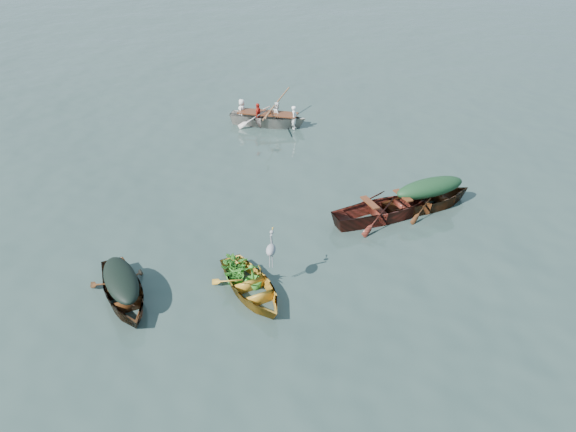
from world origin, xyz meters
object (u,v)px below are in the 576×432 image
(yellow_dinghy, at_px, (252,294))
(green_tarp_boat, at_px, (427,208))
(open_wooden_boat, at_px, (385,219))
(rowed_boat, at_px, (268,126))
(heron, at_px, (271,255))
(dark_covered_boat, at_px, (125,300))

(yellow_dinghy, relative_size, green_tarp_boat, 0.76)
(green_tarp_boat, relative_size, open_wooden_boat, 0.92)
(open_wooden_boat, height_order, rowed_boat, open_wooden_boat)
(rowed_boat, relative_size, heron, 4.62)
(green_tarp_boat, relative_size, heron, 4.40)
(yellow_dinghy, xyz_separation_m, dark_covered_boat, (-2.84, -0.55, 0.00))
(heron, bearing_deg, rowed_boat, 63.09)
(open_wooden_boat, xyz_separation_m, heron, (-2.74, -3.47, 0.87))
(yellow_dinghy, bearing_deg, dark_covered_boat, 155.08)
(heron, bearing_deg, green_tarp_boat, 10.62)
(yellow_dinghy, distance_m, dark_covered_boat, 2.89)
(yellow_dinghy, height_order, dark_covered_boat, dark_covered_boat)
(yellow_dinghy, xyz_separation_m, rowed_boat, (-1.20, 10.57, 0.00))
(rowed_boat, height_order, heron, heron)
(yellow_dinghy, height_order, open_wooden_boat, open_wooden_boat)
(dark_covered_boat, distance_m, heron, 3.49)
(dark_covered_boat, height_order, heron, heron)
(dark_covered_boat, xyz_separation_m, open_wooden_boat, (5.99, 4.38, 0.00))
(rowed_boat, bearing_deg, green_tarp_boat, -130.21)
(open_wooden_boat, bearing_deg, dark_covered_boat, 96.72)
(dark_covered_boat, distance_m, rowed_boat, 11.24)
(dark_covered_boat, distance_m, open_wooden_boat, 7.42)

